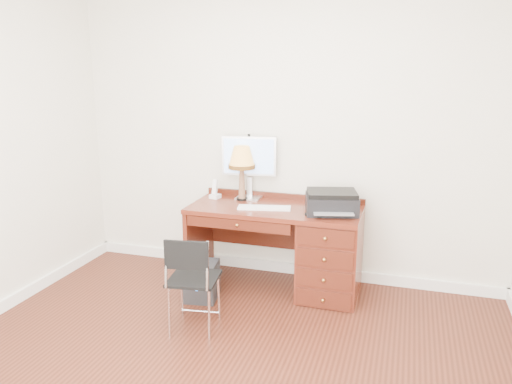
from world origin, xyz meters
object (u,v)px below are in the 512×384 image
(leg_lamp, at_px, (242,161))
(equipment_box, at_px, (201,281))
(monitor, at_px, (249,160))
(desk, at_px, (310,247))
(printer, at_px, (332,202))
(chair, at_px, (190,274))
(phone, at_px, (215,193))

(leg_lamp, xyz_separation_m, equipment_box, (-0.19, -0.57, -0.95))
(monitor, bearing_deg, desk, -28.93)
(leg_lamp, bearing_deg, equipment_box, -108.12)
(printer, height_order, leg_lamp, leg_lamp)
(monitor, distance_m, chair, 1.36)
(chair, distance_m, equipment_box, 0.62)
(desk, height_order, phone, phone)
(monitor, distance_m, phone, 0.45)
(printer, bearing_deg, equipment_box, -173.92)
(printer, relative_size, equipment_box, 1.51)
(chair, height_order, equipment_box, chair)
(desk, distance_m, printer, 0.47)
(leg_lamp, relative_size, equipment_box, 1.54)
(chair, bearing_deg, monitor, 78.31)
(printer, bearing_deg, chair, -148.54)
(printer, distance_m, equipment_box, 1.30)
(printer, bearing_deg, leg_lamp, 153.77)
(phone, distance_m, equipment_box, 0.85)
(printer, height_order, phone, printer)
(desk, height_order, leg_lamp, leg_lamp)
(phone, height_order, chair, phone)
(monitor, relative_size, phone, 3.22)
(leg_lamp, height_order, chair, leg_lamp)
(monitor, relative_size, chair, 0.76)
(monitor, relative_size, leg_lamp, 1.15)
(monitor, bearing_deg, equipment_box, -117.82)
(desk, height_order, monitor, monitor)
(monitor, xyz_separation_m, phone, (-0.30, -0.11, -0.31))
(leg_lamp, bearing_deg, printer, -11.60)
(phone, bearing_deg, printer, 4.24)
(desk, relative_size, printer, 3.04)
(monitor, height_order, chair, monitor)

